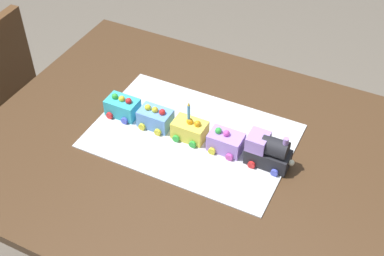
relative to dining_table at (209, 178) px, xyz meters
The scene contains 8 objects.
dining_table is the anchor object (origin of this frame).
cake_board 0.14m from the dining_table, 29.44° to the right, with size 0.60×0.40×0.00m, color silver.
cake_locomotive 0.23m from the dining_table, 167.24° to the right, with size 0.14×0.08×0.12m.
cake_car_hopper_lavender 0.15m from the dining_table, 132.62° to the right, with size 0.10×0.08×0.07m.
cake_car_tanker_lemon 0.17m from the dining_table, 24.08° to the right, with size 0.10×0.08×0.07m.
cake_car_gondola_sky_blue 0.25m from the dining_table, 10.42° to the right, with size 0.10×0.08×0.07m.
cake_car_flatbed_turquoise 0.35m from the dining_table, ahead, with size 0.10×0.08×0.07m.
birthday_candle 0.23m from the dining_table, 23.18° to the right, with size 0.01×0.01×0.06m.
Camera 1 is at (-0.43, 0.99, 1.83)m, focal length 48.84 mm.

